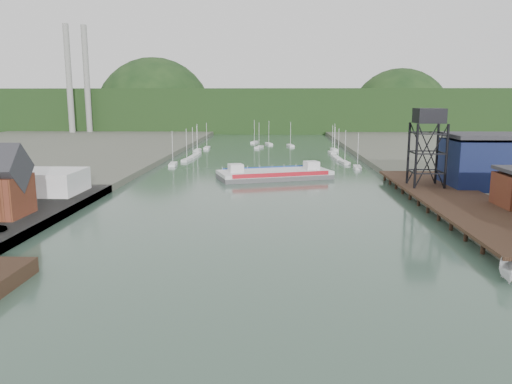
{
  "coord_description": "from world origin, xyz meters",
  "views": [
    {
      "loc": [
        3.76,
        -45.92,
        20.0
      ],
      "look_at": [
        0.37,
        39.66,
        4.0
      ],
      "focal_mm": 35.0,
      "sensor_mm": 36.0,
      "label": 1
    }
  ],
  "objects": [
    {
      "name": "ground",
      "position": [
        0.0,
        0.0,
        0.0
      ],
      "size": [
        600.0,
        600.0,
        0.0
      ],
      "primitive_type": "plane",
      "color": "#314D3D",
      "rests_on": "ground"
    },
    {
      "name": "lift_tower",
      "position": [
        35.0,
        58.0,
        15.65
      ],
      "size": [
        6.5,
        6.5,
        16.0
      ],
      "color": "black",
      "rests_on": "east_pier"
    },
    {
      "name": "east_pier",
      "position": [
        37.0,
        45.0,
        1.9
      ],
      "size": [
        14.0,
        70.0,
        2.45
      ],
      "color": "black",
      "rests_on": "ground"
    },
    {
      "name": "distant_hills",
      "position": [
        -3.98,
        301.35,
        10.38
      ],
      "size": [
        500.0,
        120.0,
        80.0
      ],
      "color": "black",
      "rests_on": "ground"
    },
    {
      "name": "chain_ferry",
      "position": [
        3.47,
        80.16,
        1.17
      ],
      "size": [
        30.34,
        19.63,
        4.06
      ],
      "rotation": [
        0.0,
        0.0,
        0.32
      ],
      "color": "#545457",
      "rests_on": "ground"
    },
    {
      "name": "smokestacks",
      "position": [
        -106.0,
        232.5,
        30.0
      ],
      "size": [
        11.2,
        8.2,
        60.0
      ],
      "color": "gray",
      "rests_on": "ground"
    },
    {
      "name": "blue_shed",
      "position": [
        50.0,
        60.0,
        7.06
      ],
      "size": [
        20.5,
        14.5,
        11.3
      ],
      "color": "#0D0F39",
      "rests_on": "east_land"
    },
    {
      "name": "motorboat",
      "position": [
        29.9,
        7.99,
        1.15
      ],
      "size": [
        4.39,
        6.33,
        2.29
      ],
      "primitive_type": "imported",
      "rotation": [
        0.0,
        0.0,
        -0.41
      ],
      "color": "silver",
      "rests_on": "ground"
    },
    {
      "name": "marina_sailboats",
      "position": [
        0.08,
        138.46,
        0.35
      ],
      "size": [
        57.71,
        92.65,
        0.9
      ],
      "color": "silver",
      "rests_on": "ground"
    },
    {
      "name": "white_shed",
      "position": [
        -44.0,
        50.0,
        3.85
      ],
      "size": [
        18.0,
        12.0,
        4.5
      ],
      "primitive_type": "cube",
      "color": "silver",
      "rests_on": "west_quay"
    }
  ]
}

